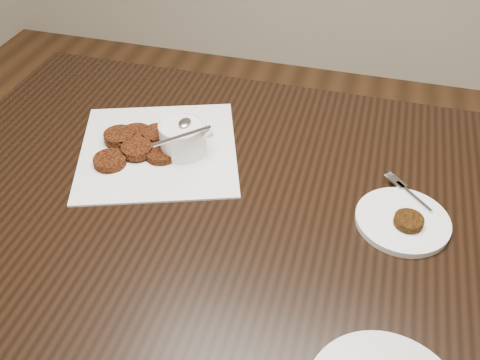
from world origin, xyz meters
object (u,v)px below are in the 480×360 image
Objects in this scene: table at (246,308)px; napkin at (158,150)px; plate_with_patty at (403,218)px; sauce_ramekin at (182,124)px.

napkin is (-0.23, 0.09, 0.38)m from table.
napkin is 0.53m from plate_with_patty.
sauce_ramekin reaches higher than napkin.
table is 0.45m from napkin.
plate_with_patty is at bearing 1.46° from table.
plate_with_patty is (0.53, -0.08, 0.01)m from napkin.
sauce_ramekin reaches higher than table.
napkin is at bearing 170.88° from plate_with_patty.
sauce_ramekin is (0.06, 0.01, 0.07)m from napkin.
table is 4.07× the size of napkin.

